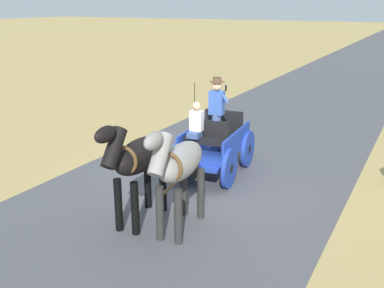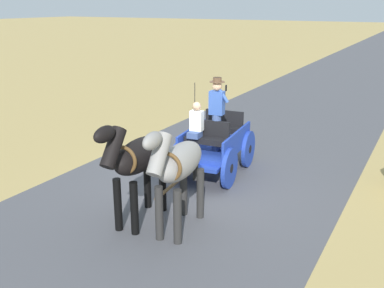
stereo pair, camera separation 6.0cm
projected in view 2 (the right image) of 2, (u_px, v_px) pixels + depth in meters
name	position (u px, v px, depth m)	size (l,w,h in m)	color
ground_plane	(197.00, 185.00, 10.53)	(200.00, 200.00, 0.00)	tan
road_surface	(197.00, 185.00, 10.52)	(6.64, 160.00, 0.01)	#4C4C51
horse_drawn_carriage	(214.00, 143.00, 10.99)	(1.64, 4.52, 2.50)	#1E3899
horse_near_side	(178.00, 165.00, 8.02)	(0.72, 2.14, 2.21)	gray
horse_off_side	(137.00, 159.00, 8.35)	(0.67, 2.13, 2.21)	black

